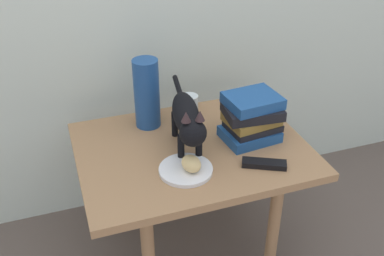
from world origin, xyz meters
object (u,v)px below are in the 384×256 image
(book_stack, at_px, (252,118))
(bread_roll, at_px, (191,164))
(side_table, at_px, (192,161))
(candle_jar, at_px, (189,106))
(green_vase, at_px, (147,94))
(tv_remote, at_px, (264,164))
(plate, at_px, (186,170))
(cat, at_px, (187,118))

(book_stack, bearing_deg, bread_roll, -154.28)
(side_table, relative_size, bread_roll, 10.27)
(bread_roll, distance_m, candle_jar, 0.39)
(bread_roll, height_order, candle_jar, candle_jar)
(green_vase, relative_size, candle_jar, 3.19)
(tv_remote, bearing_deg, book_stack, 106.44)
(green_vase, bearing_deg, candle_jar, 7.47)
(side_table, xyz_separation_m, plate, (-0.07, -0.13, 0.07))
(plate, bearing_deg, candle_jar, 69.43)
(cat, bearing_deg, candle_jar, 69.49)
(bread_roll, relative_size, cat, 0.17)
(green_vase, bearing_deg, side_table, -61.58)
(plate, xyz_separation_m, green_vase, (-0.04, 0.34, 0.13))
(plate, bearing_deg, tv_remote, -12.54)
(bread_roll, bearing_deg, side_table, 70.11)
(cat, xyz_separation_m, green_vase, (-0.09, 0.22, 0.00))
(cat, bearing_deg, bread_roll, -102.84)
(book_stack, bearing_deg, cat, -179.89)
(side_table, xyz_separation_m, bread_roll, (-0.05, -0.15, 0.10))
(bread_roll, height_order, green_vase, green_vase)
(side_table, bearing_deg, cat, -148.84)
(bread_roll, bearing_deg, cat, 77.16)
(side_table, relative_size, book_stack, 3.81)
(green_vase, relative_size, tv_remote, 1.81)
(side_table, bearing_deg, bread_roll, -109.89)
(side_table, height_order, cat, cat)
(cat, relative_size, tv_remote, 3.17)
(candle_jar, bearing_deg, side_table, -106.50)
(book_stack, xyz_separation_m, green_vase, (-0.34, 0.22, 0.05))
(bread_roll, distance_m, cat, 0.17)
(book_stack, distance_m, candle_jar, 0.29)
(cat, xyz_separation_m, tv_remote, (0.22, -0.18, -0.12))
(green_vase, height_order, candle_jar, green_vase)
(plate, bearing_deg, bread_roll, -44.78)
(bread_roll, bearing_deg, plate, 135.22)
(cat, height_order, candle_jar, cat)
(plate, relative_size, cat, 0.38)
(plate, xyz_separation_m, tv_remote, (0.26, -0.06, 0.00))
(tv_remote, bearing_deg, bread_roll, -163.42)
(candle_jar, xyz_separation_m, tv_remote, (0.13, -0.42, -0.03))
(cat, relative_size, candle_jar, 5.59)
(side_table, bearing_deg, tv_remote, -44.70)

